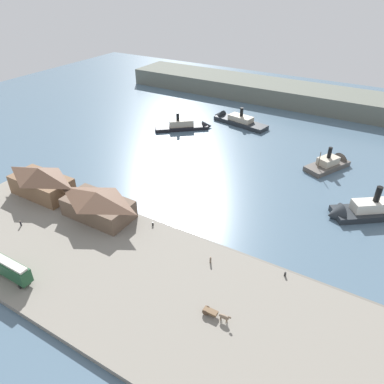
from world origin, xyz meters
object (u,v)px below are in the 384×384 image
(mooring_post_east, at_px, (153,224))
(ferry_approaching_west, at_px, (361,211))
(horse_cart, at_px, (216,314))
(street_tram, at_px, (11,269))
(ferry_near_quay, at_px, (332,163))
(ferry_outer_harbor, at_px, (234,120))
(pedestrian_walking_west, at_px, (210,260))
(ferry_moored_east, at_px, (188,126))
(mooring_post_center_east, at_px, (285,274))
(ferry_shed_west_terminal, at_px, (41,181))
(ferry_shed_east_terminal, at_px, (98,204))
(pedestrian_standing_center, at_px, (21,223))

(mooring_post_east, xyz_separation_m, ferry_approaching_west, (44.21, 32.60, -0.17))
(horse_cart, xyz_separation_m, mooring_post_east, (-26.40, 16.75, -0.48))
(street_tram, height_order, ferry_near_quay, ferry_near_quay)
(horse_cart, height_order, ferry_near_quay, ferry_near_quay)
(street_tram, distance_m, ferry_outer_harbor, 106.51)
(pedestrian_walking_west, xyz_separation_m, ferry_moored_east, (-45.13, 65.48, -0.69))
(pedestrian_walking_west, bearing_deg, mooring_post_center_east, 16.10)
(ferry_shed_west_terminal, relative_size, mooring_post_east, 19.85)
(ferry_outer_harbor, bearing_deg, ferry_near_quay, -23.88)
(ferry_outer_harbor, height_order, ferry_near_quay, ferry_near_quay)
(ferry_moored_east, relative_size, ferry_near_quay, 1.15)
(ferry_shed_west_terminal, height_order, ferry_moored_east, ferry_shed_west_terminal)
(horse_cart, bearing_deg, mooring_post_center_east, 65.19)
(ferry_shed_east_terminal, xyz_separation_m, pedestrian_walking_west, (33.09, -0.72, -2.93))
(ferry_shed_west_terminal, distance_m, mooring_post_center_east, 69.69)
(ferry_shed_west_terminal, xyz_separation_m, ferry_shed_east_terminal, (21.00, 0.11, -0.58))
(horse_cart, bearing_deg, ferry_shed_west_terminal, 168.20)
(ferry_outer_harbor, bearing_deg, mooring_post_east, -80.31)
(ferry_outer_harbor, bearing_deg, horse_cart, -67.14)
(ferry_shed_west_terminal, bearing_deg, mooring_post_east, 6.22)
(ferry_approaching_west, bearing_deg, ferry_shed_east_terminal, -148.17)
(ferry_shed_west_terminal, height_order, ferry_shed_east_terminal, ferry_shed_west_terminal)
(ferry_shed_east_terminal, xyz_separation_m, ferry_near_quay, (45.74, 61.09, -3.59))
(ferry_moored_east, xyz_separation_m, ferry_near_quay, (57.77, -3.66, 0.03))
(ferry_outer_harbor, xyz_separation_m, ferry_moored_east, (-13.22, -16.05, -0.02))
(mooring_post_center_east, bearing_deg, ferry_moored_east, 134.75)
(ferry_shed_west_terminal, xyz_separation_m, ferry_near_quay, (66.74, 61.20, -4.17))
(ferry_approaching_west, distance_m, ferry_near_quay, 27.87)
(pedestrian_walking_west, xyz_separation_m, ferry_near_quay, (12.64, 61.81, -0.66))
(ferry_approaching_west, bearing_deg, street_tram, -133.41)
(ferry_shed_west_terminal, relative_size, ferry_moored_east, 0.85)
(ferry_outer_harbor, bearing_deg, ferry_approaching_west, -37.78)
(ferry_shed_west_terminal, distance_m, ferry_shed_east_terminal, 21.01)
(ferry_moored_east, bearing_deg, mooring_post_east, -66.62)
(pedestrian_standing_center, relative_size, mooring_post_east, 1.72)
(street_tram, bearing_deg, ferry_shed_east_terminal, 89.78)
(pedestrian_walking_west, bearing_deg, ferry_shed_east_terminal, 178.75)
(ferry_shed_west_terminal, bearing_deg, pedestrian_walking_west, -0.65)
(pedestrian_walking_west, bearing_deg, mooring_post_east, 166.61)
(ferry_near_quay, bearing_deg, ferry_shed_west_terminal, -137.48)
(ferry_shed_west_terminal, bearing_deg, pedestrian_standing_center, -62.03)
(ferry_shed_east_terminal, relative_size, ferry_approaching_west, 0.84)
(ferry_approaching_west, xyz_separation_m, ferry_near_quay, (-12.81, 24.75, -0.19))
(ferry_shed_east_terminal, distance_m, horse_cart, 42.86)
(street_tram, xyz_separation_m, ferry_approaching_west, (58.65, 62.00, -2.36))
(mooring_post_center_east, distance_m, ferry_near_quay, 57.44)
(ferry_shed_east_terminal, xyz_separation_m, ferry_moored_east, (-12.04, 64.75, -3.61))
(ferry_shed_east_terminal, height_order, mooring_post_east, ferry_shed_east_terminal)
(ferry_shed_east_terminal, xyz_separation_m, mooring_post_center_east, (48.48, 3.72, -3.23))
(ferry_moored_east, bearing_deg, ferry_near_quay, -3.63)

